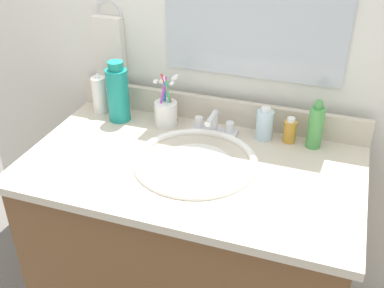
{
  "coord_description": "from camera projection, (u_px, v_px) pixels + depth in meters",
  "views": [
    {
      "loc": [
        0.39,
        -1.13,
        1.58
      ],
      "look_at": [
        0.0,
        0.0,
        0.85
      ],
      "focal_mm": 43.74,
      "sensor_mm": 36.0,
      "label": 1
    }
  ],
  "objects": [
    {
      "name": "bottle_gel_clear",
      "position": [
        265.0,
        124.0,
        1.54
      ],
      "size": [
        0.06,
        0.06,
        0.11
      ],
      "color": "silver",
      "rests_on": "countertop"
    },
    {
      "name": "bottle_toner_green",
      "position": [
        316.0,
        127.0,
        1.48
      ],
      "size": [
        0.05,
        0.05,
        0.16
      ],
      "color": "#4C9E4C",
      "rests_on": "countertop"
    },
    {
      "name": "back_wall",
      "position": [
        221.0,
        145.0,
        1.78
      ],
      "size": [
        2.14,
        0.04,
        1.3
      ],
      "primitive_type": "cube",
      "color": "silver",
      "rests_on": "ground_plane"
    },
    {
      "name": "bottle_mouthwash_teal",
      "position": [
        118.0,
        93.0,
        1.63
      ],
      "size": [
        0.08,
        0.08,
        0.22
      ],
      "color": "teal",
      "rests_on": "countertop"
    },
    {
      "name": "bottle_lotion_white",
      "position": [
        99.0,
        94.0,
        1.69
      ],
      "size": [
        0.05,
        0.05,
        0.16
      ],
      "color": "white",
      "rests_on": "countertop"
    },
    {
      "name": "vanity_cabinet",
      "position": [
        191.0,
        259.0,
        1.64
      ],
      "size": [
        0.99,
        0.55,
        0.76
      ],
      "primitive_type": "cube",
      "color": "brown",
      "rests_on": "ground_plane"
    },
    {
      "name": "hand_towel",
      "position": [
        110.0,
        47.0,
        1.69
      ],
      "size": [
        0.11,
        0.04,
        0.22
      ],
      "primitive_type": "cube",
      "color": "silver"
    },
    {
      "name": "sink_basin",
      "position": [
        195.0,
        171.0,
        1.45
      ],
      "size": [
        0.39,
        0.39,
        0.11
      ],
      "color": "white",
      "rests_on": "countertop"
    },
    {
      "name": "countertop",
      "position": [
        191.0,
        167.0,
        1.44
      ],
      "size": [
        1.04,
        0.6,
        0.03
      ],
      "primitive_type": "cube",
      "color": "beige",
      "rests_on": "vanity_cabinet"
    },
    {
      "name": "cup_white_ceramic",
      "position": [
        166.0,
        112.0,
        1.62
      ],
      "size": [
        0.08,
        0.08,
        0.19
      ],
      "color": "white",
      "rests_on": "countertop"
    },
    {
      "name": "bottle_oil_amber",
      "position": [
        290.0,
        131.0,
        1.53
      ],
      "size": [
        0.04,
        0.04,
        0.09
      ],
      "color": "gold",
      "rests_on": "countertop"
    },
    {
      "name": "towel_ring",
      "position": [
        109.0,
        12.0,
        1.64
      ],
      "size": [
        0.1,
        0.01,
        0.1
      ],
      "primitive_type": "torus",
      "rotation": [
        1.57,
        0.0,
        0.0
      ],
      "color": "silver"
    },
    {
      "name": "backsplash",
      "position": [
        218.0,
        110.0,
        1.64
      ],
      "size": [
        1.04,
        0.02,
        0.09
      ],
      "primitive_type": "cube",
      "color": "beige",
      "rests_on": "countertop"
    },
    {
      "name": "faucet",
      "position": [
        214.0,
        126.0,
        1.58
      ],
      "size": [
        0.16,
        0.1,
        0.08
      ],
      "color": "silver",
      "rests_on": "countertop"
    }
  ]
}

